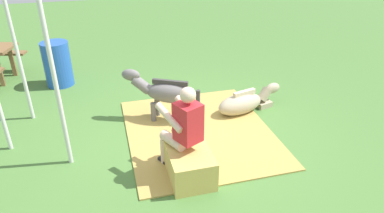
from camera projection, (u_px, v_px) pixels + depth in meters
ground_plane at (194, 133)px, 5.61m from camera, size 24.00×24.00×0.00m
hay_patch at (199, 131)px, 5.64m from camera, size 2.70×2.29×0.02m
hay_bale at (189, 164)px, 4.56m from camera, size 0.79×0.55×0.41m
person_seated at (183, 126)px, 4.44m from camera, size 0.72×0.59×1.29m
pony_standing at (165, 92)px, 5.74m from camera, size 0.81×1.23×0.89m
pony_lying at (245, 102)px, 6.17m from camera, size 0.61×1.36×0.42m
water_barrel at (57, 64)px, 7.10m from camera, size 0.55×0.55×0.92m
tent_pole_left at (56, 87)px, 4.38m from camera, size 0.06×0.06×2.36m
tent_pole_right at (18, 54)px, 5.50m from camera, size 0.06×0.06×2.36m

